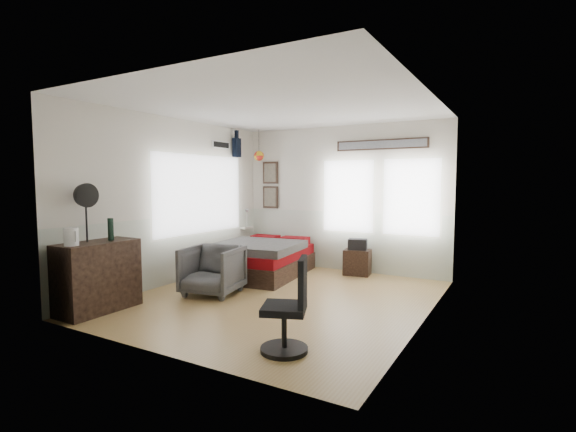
# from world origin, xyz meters

# --- Properties ---
(ground_plane) EXTENTS (4.00, 4.50, 0.01)m
(ground_plane) POSITION_xyz_m (0.00, 0.00, -0.01)
(ground_plane) COLOR #B1874A
(room_shell) EXTENTS (4.02, 4.52, 2.71)m
(room_shell) POSITION_xyz_m (-0.08, 0.19, 1.61)
(room_shell) COLOR beige
(room_shell) RESTS_ON ground_plane
(wall_decor) EXTENTS (3.55, 1.32, 1.44)m
(wall_decor) POSITION_xyz_m (-1.10, 1.96, 2.10)
(wall_decor) COLOR #40291D
(wall_decor) RESTS_ON room_shell
(bed) EXTENTS (1.54, 2.04, 0.61)m
(bed) POSITION_xyz_m (-1.04, 1.13, 0.30)
(bed) COLOR black
(bed) RESTS_ON ground_plane
(dresser) EXTENTS (0.48, 1.00, 0.90)m
(dresser) POSITION_xyz_m (-1.74, -1.66, 0.45)
(dresser) COLOR black
(dresser) RESTS_ON ground_plane
(armchair) EXTENTS (0.90, 0.92, 0.72)m
(armchair) POSITION_xyz_m (-0.98, -0.31, 0.36)
(armchair) COLOR #525252
(armchair) RESTS_ON ground_plane
(nightstand) EXTENTS (0.50, 0.43, 0.46)m
(nightstand) POSITION_xyz_m (0.42, 1.99, 0.23)
(nightstand) COLOR black
(nightstand) RESTS_ON ground_plane
(task_chair) EXTENTS (0.54, 0.54, 0.94)m
(task_chair) POSITION_xyz_m (1.05, -1.58, 0.38)
(task_chair) COLOR black
(task_chair) RESTS_ON ground_plane
(kettle) EXTENTS (0.19, 0.16, 0.22)m
(kettle) POSITION_xyz_m (-1.71, -2.02, 1.01)
(kettle) COLOR silver
(kettle) RESTS_ON dresser
(bottle) EXTENTS (0.07, 0.07, 0.29)m
(bottle) POSITION_xyz_m (-1.69, -1.49, 1.05)
(bottle) COLOR black
(bottle) RESTS_ON dresser
(stand_fan) EXTENTS (0.10, 0.31, 0.75)m
(stand_fan) POSITION_xyz_m (-1.81, -1.74, 1.48)
(stand_fan) COLOR black
(stand_fan) RESTS_ON dresser
(black_bag) EXTENTS (0.36, 0.27, 0.19)m
(black_bag) POSITION_xyz_m (0.42, 1.99, 0.55)
(black_bag) COLOR black
(black_bag) RESTS_ON nightstand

